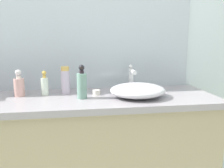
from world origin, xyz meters
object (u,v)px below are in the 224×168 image
(soap_dispenser, at_px, (82,84))
(spray_can, at_px, (65,80))
(sink_basin, at_px, (138,90))
(candle_jar, at_px, (97,92))
(lotion_bottle, at_px, (45,85))
(perfume_bottle, at_px, (19,85))

(soap_dispenser, xyz_separation_m, spray_can, (-0.10, 0.15, 0.00))
(sink_basin, height_order, candle_jar, sink_basin)
(lotion_bottle, xyz_separation_m, spray_can, (0.13, 0.03, 0.02))
(sink_basin, bearing_deg, candle_jar, 157.09)
(soap_dispenser, height_order, perfume_bottle, soap_dispenser)
(sink_basin, distance_m, candle_jar, 0.27)
(sink_basin, relative_size, perfume_bottle, 2.04)
(candle_jar, bearing_deg, lotion_bottle, 173.87)
(sink_basin, distance_m, lotion_bottle, 0.59)
(sink_basin, bearing_deg, spray_can, 159.49)
(perfume_bottle, xyz_separation_m, candle_jar, (0.48, -0.03, -0.05))
(candle_jar, bearing_deg, spray_can, 162.58)
(perfume_bottle, relative_size, spray_can, 0.94)
(lotion_bottle, distance_m, perfume_bottle, 0.15)
(sink_basin, xyz_separation_m, perfume_bottle, (-0.73, 0.14, 0.03))
(soap_dispenser, bearing_deg, sink_basin, -3.18)
(sink_basin, height_order, perfume_bottle, perfume_bottle)
(sink_basin, relative_size, soap_dispenser, 1.68)
(perfume_bottle, bearing_deg, lotion_bottle, 1.21)
(perfume_bottle, bearing_deg, sink_basin, -10.56)
(soap_dispenser, xyz_separation_m, candle_jar, (0.09, 0.08, -0.07))
(sink_basin, xyz_separation_m, candle_jar, (-0.24, 0.10, -0.03))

